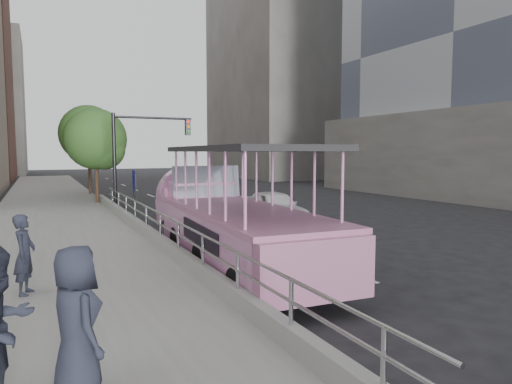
{
  "coord_description": "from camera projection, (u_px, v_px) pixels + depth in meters",
  "views": [
    {
      "loc": [
        -6.4,
        -11.68,
        3.2
      ],
      "look_at": [
        0.46,
        2.71,
        1.81
      ],
      "focal_mm": 32.0,
      "sensor_mm": 36.0,
      "label": 1
    }
  ],
  "objects": [
    {
      "name": "ground",
      "position": [
        281.0,
        260.0,
        13.53
      ],
      "size": [
        160.0,
        160.0,
        0.0
      ],
      "primitive_type": "plane",
      "color": "black"
    },
    {
      "name": "sidewalk",
      "position": [
        58.0,
        222.0,
        20.04
      ],
      "size": [
        5.5,
        80.0,
        0.3
      ],
      "primitive_type": "cube",
      "color": "gray",
      "rests_on": "ground"
    },
    {
      "name": "kerb_wall",
      "position": [
        161.0,
        241.0,
        13.95
      ],
      "size": [
        0.24,
        30.0,
        0.36
      ],
      "primitive_type": "cube",
      "color": "gray",
      "rests_on": "sidewalk"
    },
    {
      "name": "guardrail",
      "position": [
        160.0,
        220.0,
        13.89
      ],
      "size": [
        0.07,
        22.0,
        0.71
      ],
      "color": "#A6A6AA",
      "rests_on": "kerb_wall"
    },
    {
      "name": "duck_boat",
      "position": [
        227.0,
        220.0,
        13.17
      ],
      "size": [
        2.93,
        10.22,
        3.36
      ],
      "color": "black",
      "rests_on": "ground"
    },
    {
      "name": "car",
      "position": [
        274.0,
        207.0,
        20.53
      ],
      "size": [
        1.94,
        4.42,
        1.48
      ],
      "primitive_type": "imported",
      "rotation": [
        0.0,
        0.0,
        -0.04
      ],
      "color": "silver",
      "rests_on": "ground"
    },
    {
      "name": "pedestrian_near",
      "position": [
        25.0,
        254.0,
        9.28
      ],
      "size": [
        0.55,
        0.69,
        1.65
      ],
      "primitive_type": "imported",
      "rotation": [
        0.0,
        0.0,
        1.28
      ],
      "color": "#272B3A",
      "rests_on": "sidewalk"
    },
    {
      "name": "pedestrian_mid",
      "position": [
        0.0,
        327.0,
        5.14
      ],
      "size": [
        1.14,
        1.14,
        1.86
      ],
      "primitive_type": "imported",
      "rotation": [
        0.0,
        0.0,
        0.79
      ],
      "color": "#272B3A",
      "rests_on": "sidewalk"
    },
    {
      "name": "pedestrian_far",
      "position": [
        76.0,
        322.0,
        5.36
      ],
      "size": [
        0.8,
        1.02,
        1.82
      ],
      "primitive_type": "imported",
      "rotation": [
        0.0,
        0.0,
        1.85
      ],
      "color": "#272B3A",
      "rests_on": "sidewalk"
    },
    {
      "name": "parking_sign",
      "position": [
        134.0,
        193.0,
        18.19
      ],
      "size": [
        0.07,
        0.56,
        2.49
      ],
      "color": "black",
      "rests_on": "ground"
    },
    {
      "name": "traffic_signal",
      "position": [
        138.0,
        146.0,
        23.73
      ],
      "size": [
        4.2,
        0.32,
        5.2
      ],
      "color": "black",
      "rests_on": "ground"
    },
    {
      "name": "street_tree_near",
      "position": [
        98.0,
        141.0,
        26.1
      ],
      "size": [
        3.52,
        3.52,
        5.72
      ],
      "color": "#3D271B",
      "rests_on": "ground"
    },
    {
      "name": "street_tree_far",
      "position": [
        90.0,
        136.0,
        31.54
      ],
      "size": [
        3.97,
        3.97,
        6.45
      ],
      "color": "#3D271B",
      "rests_on": "ground"
    },
    {
      "name": "midrise_stone_a",
      "position": [
        302.0,
        56.0,
        61.04
      ],
      "size": [
        20.0,
        20.0,
        32.0
      ],
      "primitive_type": "cube",
      "color": "gray",
      "rests_on": "ground"
    }
  ]
}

